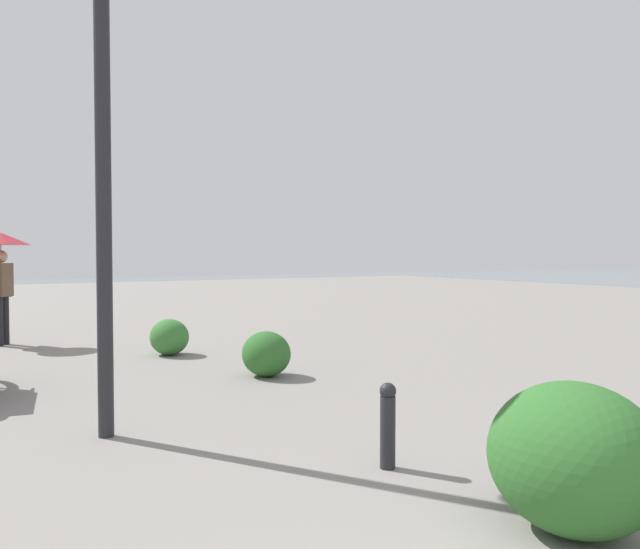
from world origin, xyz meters
The scene contains 6 objects.
lamppost centered at (5.38, 1.13, 2.87)m, with size 0.98×0.28×4.36m.
pedestrian centered at (12.23, 1.48, 1.60)m, with size 1.00×1.00×2.03m.
bollard_mid centered at (3.39, -0.56, 0.35)m, with size 0.13×0.13×0.67m.
shrub_low centered at (7.19, -1.35, 0.31)m, with size 0.72×0.65×0.61m.
shrub_round centered at (1.91, -0.84, 0.45)m, with size 1.06×0.96×0.90m.
shrub_wide centered at (9.62, -0.78, 0.29)m, with size 0.69×0.62×0.59m.
Camera 1 is at (-0.56, 2.38, 1.68)m, focal length 35.92 mm.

